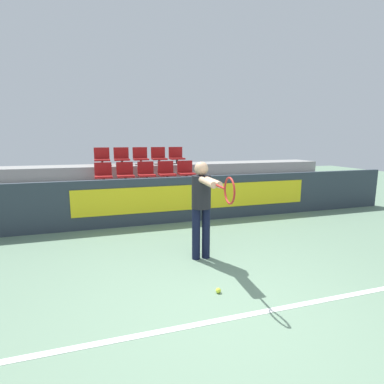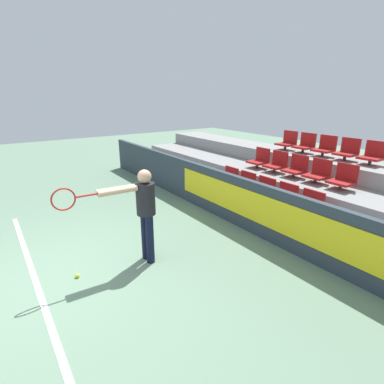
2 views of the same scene
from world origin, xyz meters
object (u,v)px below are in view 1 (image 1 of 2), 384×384
(stadium_chair_1, at_px, (130,193))
(stadium_chair_12, at_px, (141,157))
(stadium_chair_3, at_px, (176,191))
(stadium_chair_13, at_px, (159,157))
(stadium_chair_2, at_px, (154,192))
(stadium_chair_4, at_px, (198,190))
(stadium_chair_0, at_px, (105,194))
(stadium_chair_7, at_px, (146,172))
(stadium_chair_11, at_px, (122,157))
(tennis_player, at_px, (203,201))
(tennis_ball, at_px, (218,290))
(stadium_chair_9, at_px, (186,171))
(stadium_chair_10, at_px, (102,158))
(stadium_chair_14, at_px, (176,156))
(stadium_chair_5, at_px, (103,174))
(stadium_chair_8, at_px, (167,172))
(stadium_chair_6, at_px, (125,173))

(stadium_chair_1, xyz_separation_m, stadium_chair_12, (0.58, 2.19, 0.75))
(stadium_chair_3, distance_m, stadium_chair_13, 2.31)
(stadium_chair_2, bearing_deg, stadium_chair_4, 0.00)
(stadium_chair_0, distance_m, stadium_chair_7, 1.64)
(stadium_chair_11, xyz_separation_m, stadium_chair_13, (1.16, 0.00, 0.00))
(stadium_chair_4, height_order, stadium_chair_7, stadium_chair_7)
(tennis_player, height_order, tennis_ball, tennis_player)
(stadium_chair_9, bearing_deg, stadium_chair_10, 154.70)
(stadium_chair_2, xyz_separation_m, stadium_chair_14, (1.16, 2.19, 0.75))
(stadium_chair_5, xyz_separation_m, tennis_ball, (1.22, -5.16, -0.94))
(stadium_chair_13, xyz_separation_m, stadium_chair_14, (0.58, 0.00, 0.00))
(stadium_chair_3, xyz_separation_m, stadium_chair_10, (-1.74, 2.19, 0.75))
(stadium_chair_9, height_order, tennis_player, tennis_player)
(stadium_chair_8, xyz_separation_m, stadium_chair_11, (-1.16, 1.09, 0.37))
(stadium_chair_9, xyz_separation_m, tennis_ball, (-1.09, -5.16, -0.94))
(stadium_chair_6, bearing_deg, stadium_chair_5, 180.00)
(stadium_chair_8, xyz_separation_m, stadium_chair_12, (-0.58, 1.09, 0.37))
(stadium_chair_5, xyz_separation_m, stadium_chair_6, (0.58, 0.00, 0.00))
(stadium_chair_14, bearing_deg, stadium_chair_12, 180.00)
(stadium_chair_7, relative_size, tennis_ball, 7.93)
(tennis_player, bearing_deg, stadium_chair_2, 97.22)
(stadium_chair_5, bearing_deg, stadium_chair_9, 0.00)
(stadium_chair_3, distance_m, stadium_chair_6, 1.64)
(stadium_chair_9, bearing_deg, stadium_chair_6, 180.00)
(stadium_chair_3, distance_m, stadium_chair_9, 1.29)
(stadium_chair_3, bearing_deg, stadium_chair_10, 128.43)
(stadium_chair_1, bearing_deg, stadium_chair_11, 90.00)
(stadium_chair_10, bearing_deg, stadium_chair_13, 0.00)
(stadium_chair_0, bearing_deg, stadium_chair_3, 0.00)
(stadium_chair_12, height_order, stadium_chair_13, same)
(stadium_chair_2, height_order, stadium_chair_4, same)
(stadium_chair_4, bearing_deg, stadium_chair_8, 117.88)
(stadium_chair_8, height_order, stadium_chair_13, stadium_chair_13)
(stadium_chair_13, height_order, tennis_player, stadium_chair_13)
(stadium_chair_6, distance_m, stadium_chair_7, 0.58)
(stadium_chair_0, bearing_deg, stadium_chair_12, 62.12)
(stadium_chair_8, distance_m, stadium_chair_9, 0.58)
(stadium_chair_4, distance_m, stadium_chair_10, 3.27)
(stadium_chair_3, height_order, stadium_chair_12, stadium_chair_12)
(tennis_player, bearing_deg, stadium_chair_11, 101.78)
(stadium_chair_12, bearing_deg, stadium_chair_3, -75.19)
(stadium_chair_8, xyz_separation_m, stadium_chair_10, (-1.74, 1.09, 0.37))
(stadium_chair_11, distance_m, tennis_player, 5.29)
(stadium_chair_1, bearing_deg, stadium_chair_7, 62.12)
(stadium_chair_6, xyz_separation_m, stadium_chair_11, (0.00, 1.09, 0.37))
(stadium_chair_1, distance_m, stadium_chair_4, 1.74)
(stadium_chair_9, relative_size, stadium_chair_14, 1.00)
(stadium_chair_6, xyz_separation_m, stadium_chair_8, (1.16, 0.00, 0.00))
(stadium_chair_2, height_order, stadium_chair_7, stadium_chair_7)
(stadium_chair_1, xyz_separation_m, tennis_player, (0.80, -3.02, 0.35))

